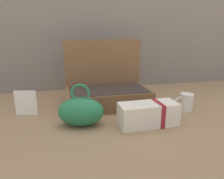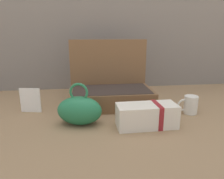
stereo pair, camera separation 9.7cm
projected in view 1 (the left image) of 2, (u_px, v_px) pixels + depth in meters
The scene contains 6 objects.
ground_plane at pixel (108, 116), 1.02m from camera, with size 6.00×6.00×0.00m, color #8C6D4C.
open_suitcase at pixel (107, 90), 1.17m from camera, with size 0.45×0.27×0.36m.
teal_pouch_handbag at pixel (81, 111), 0.90m from camera, with size 0.22×0.15×0.19m.
cream_toiletry_bag at pixel (149, 114), 0.91m from camera, with size 0.26×0.12×0.10m.
coffee_mug at pixel (186, 102), 1.09m from camera, with size 0.10×0.07×0.09m.
info_card_left at pixel (26, 103), 1.02m from camera, with size 0.11×0.01×0.13m, color white.
Camera 1 is at (-0.19, -0.93, 0.40)m, focal length 33.14 mm.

